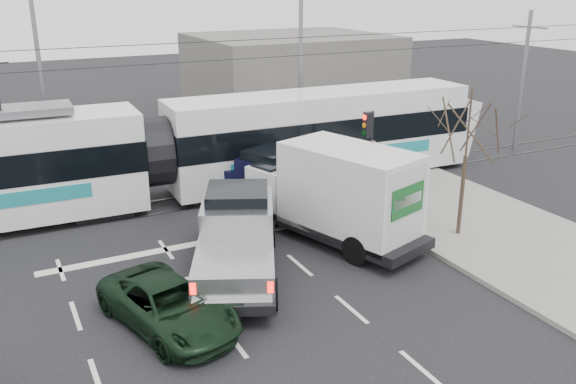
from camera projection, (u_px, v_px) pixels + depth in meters
name	position (u px, v px, depth m)	size (l,w,h in m)	color
ground	(295.00, 324.00, 15.69)	(120.00, 120.00, 0.00)	black
sidewalk_right	(545.00, 255.00, 19.48)	(6.00, 60.00, 0.15)	gray
rails	(180.00, 203.00, 24.12)	(60.00, 1.60, 0.03)	#33302D
building_right	(290.00, 74.00, 40.19)	(12.00, 10.00, 5.00)	slate
bare_tree	(468.00, 130.00, 19.76)	(2.40, 2.40, 5.00)	#47382B
traffic_signal	(369.00, 138.00, 23.00)	(0.44, 0.44, 3.60)	black
street_lamp_near	(297.00, 53.00, 28.90)	(2.38, 0.25, 9.00)	slate
street_lamp_far	(34.00, 62.00, 25.72)	(2.38, 0.25, 9.00)	slate
catenary	(174.00, 107.00, 22.84)	(60.00, 0.20, 7.00)	black
tram	(153.00, 153.00, 23.55)	(28.28, 3.72, 5.76)	white
silver_pickup	(237.00, 234.00, 18.31)	(4.62, 6.73, 2.33)	black
box_truck	(336.00, 194.00, 20.32)	(4.19, 7.00, 3.31)	black
navy_pickup	(287.00, 183.00, 22.93)	(4.13, 5.83, 2.32)	black
green_car	(168.00, 305.00, 15.41)	(2.05, 4.44, 1.23)	black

